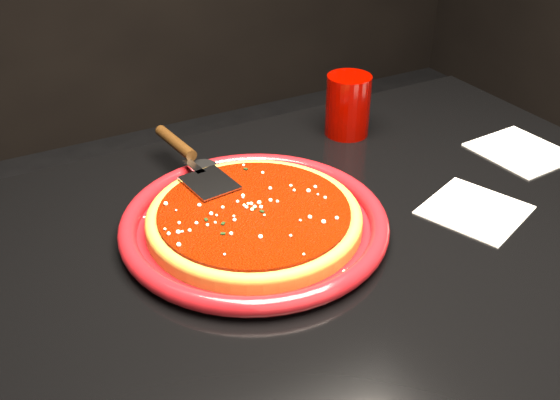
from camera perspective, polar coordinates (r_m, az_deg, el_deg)
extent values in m
cube|color=black|center=(1.20, 3.60, -17.61)|extent=(1.20, 0.80, 0.75)
cylinder|color=maroon|center=(0.93, -2.36, -2.07)|extent=(0.49, 0.49, 0.03)
cylinder|color=olive|center=(0.93, -2.36, -1.84)|extent=(0.39, 0.39, 0.02)
torus|color=olive|center=(0.93, -2.37, -1.43)|extent=(0.39, 0.39, 0.02)
cylinder|color=#751100|center=(0.92, -2.38, -1.13)|extent=(0.34, 0.34, 0.01)
cylinder|color=#7A0300|center=(1.21, 6.23, 8.60)|extent=(0.09, 0.09, 0.12)
cube|color=silver|center=(1.03, 17.38, -0.88)|extent=(0.18, 0.18, 0.00)
cube|color=silver|center=(1.24, 21.16, 4.18)|extent=(0.16, 0.17, 0.00)
cylinder|color=black|center=(1.06, -7.00, 2.31)|extent=(0.06, 0.06, 0.04)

